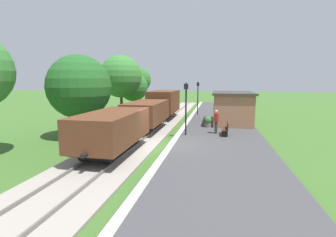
{
  "coord_description": "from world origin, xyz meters",
  "views": [
    {
      "loc": [
        2.98,
        -14.18,
        4.03
      ],
      "look_at": [
        -0.22,
        2.11,
        1.47
      ],
      "focal_mm": 26.31,
      "sensor_mm": 36.0,
      "label": 1
    }
  ],
  "objects": [
    {
      "name": "tree_trackside_mid",
      "position": [
        -6.52,
        1.75,
        3.58
      ],
      "size": [
        4.49,
        4.49,
        5.83
      ],
      "color": "#4C3823",
      "rests_on": "ground"
    },
    {
      "name": "tree_field_left",
      "position": [
        -7.18,
        15.21,
        3.24
      ],
      "size": [
        3.54,
        3.54,
        5.02
      ],
      "color": "#4C3823",
      "rests_on": "ground"
    },
    {
      "name": "rail_far",
      "position": [
        -3.12,
        0.0,
        0.19
      ],
      "size": [
        0.07,
        60.0,
        0.14
      ],
      "primitive_type": "cube",
      "color": "slate",
      "rests_on": "track_ballast"
    },
    {
      "name": "platform_slab",
      "position": [
        3.2,
        0.0,
        0.12
      ],
      "size": [
        6.0,
        60.0,
        0.25
      ],
      "primitive_type": "cube",
      "color": "#424244",
      "rests_on": "ground"
    },
    {
      "name": "track_ballast",
      "position": [
        -2.4,
        0.0,
        0.06
      ],
      "size": [
        3.8,
        60.0,
        0.12
      ],
      "primitive_type": "cube",
      "color": "#9E9389",
      "rests_on": "ground"
    },
    {
      "name": "ground_plane",
      "position": [
        0.0,
        0.0,
        0.0
      ],
      "size": [
        160.0,
        160.0,
        0.0
      ],
      "primitive_type": "plane",
      "color": "#3D6628"
    },
    {
      "name": "person_waiting",
      "position": [
        3.02,
        3.59,
        1.18
      ],
      "size": [
        0.34,
        0.43,
        1.71
      ],
      "rotation": [
        0.0,
        0.0,
        2.84
      ],
      "color": "#38332D",
      "rests_on": "platform_slab"
    },
    {
      "name": "lamp_post_far",
      "position": [
        0.94,
        13.69,
        2.8
      ],
      "size": [
        0.28,
        0.28,
        3.7
      ],
      "color": "black",
      "rests_on": "platform_slab"
    },
    {
      "name": "bench_near_hut",
      "position": [
        3.69,
        3.16,
        0.72
      ],
      "size": [
        0.42,
        1.5,
        0.91
      ],
      "color": "#422819",
      "rests_on": "platform_slab"
    },
    {
      "name": "lamp_post_near",
      "position": [
        0.94,
        2.67,
        2.8
      ],
      "size": [
        0.28,
        0.28,
        3.7
      ],
      "color": "black",
      "rests_on": "platform_slab"
    },
    {
      "name": "tree_field_distant",
      "position": [
        -8.8,
        22.49,
        4.13
      ],
      "size": [
        3.73,
        3.73,
        6.0
      ],
      "color": "#4C3823",
      "rests_on": "ground"
    },
    {
      "name": "platform_edge_stripe",
      "position": [
        0.4,
        0.0,
        0.25
      ],
      "size": [
        0.36,
        60.0,
        0.01
      ],
      "primitive_type": "cube",
      "color": "silver",
      "rests_on": "platform_slab"
    },
    {
      "name": "tree_trackside_far",
      "position": [
        -6.63,
        9.79,
        4.43
      ],
      "size": [
        4.28,
        4.28,
        6.58
      ],
      "color": "#4C3823",
      "rests_on": "ground"
    },
    {
      "name": "potted_planter",
      "position": [
        2.38,
        5.95,
        0.72
      ],
      "size": [
        0.64,
        0.64,
        0.92
      ],
      "color": "slate",
      "rests_on": "platform_slab"
    },
    {
      "name": "station_hut",
      "position": [
        4.4,
        8.5,
        1.65
      ],
      "size": [
        3.5,
        5.8,
        2.78
      ],
      "color": "#9E6B4C",
      "rests_on": "platform_slab"
    },
    {
      "name": "bench_down_platform",
      "position": [
        3.69,
        13.76,
        0.72
      ],
      "size": [
        0.42,
        1.5,
        0.91
      ],
      "color": "#422819",
      "rests_on": "platform_slab"
    },
    {
      "name": "rail_near",
      "position": [
        -1.68,
        0.0,
        0.19
      ],
      "size": [
        0.07,
        60.0,
        0.14
      ],
      "primitive_type": "cube",
      "color": "slate",
      "rests_on": "track_ballast"
    },
    {
      "name": "freight_train",
      "position": [
        -2.4,
        5.0,
        1.51
      ],
      "size": [
        2.5,
        19.4,
        2.72
      ],
      "color": "brown",
      "rests_on": "rail_near"
    }
  ]
}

